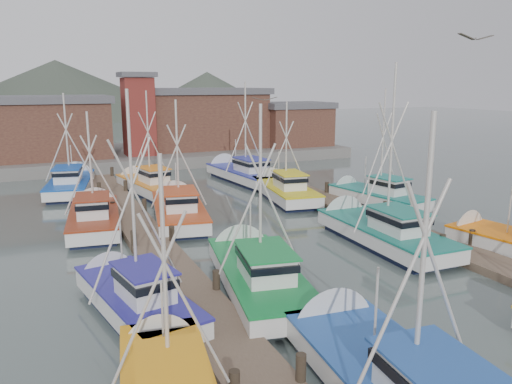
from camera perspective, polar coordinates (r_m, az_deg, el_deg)
name	(u,v)px	position (r m, az deg, el deg)	size (l,w,h in m)	color
ground	(318,262)	(24.94, 7.09, -7.90)	(260.00, 260.00, 0.00)	#455351
dock_left	(158,252)	(25.95, -11.17, -6.74)	(2.30, 46.00, 1.50)	brown
dock_right	(381,222)	(31.90, 14.15, -3.29)	(2.30, 46.00, 1.50)	brown
quay	(151,155)	(58.80, -11.89, 4.20)	(44.00, 16.00, 1.20)	slate
shed_left	(46,127)	(55.13, -22.90, 6.90)	(12.72, 8.48, 6.20)	brown
shed_center	(200,117)	(59.94, -6.40, 8.47)	(14.84, 9.54, 6.90)	brown
shed_right	(294,124)	(61.57, 4.38, 7.81)	(8.48, 6.36, 5.20)	brown
lookout_tower	(138,113)	(54.03, -13.28, 8.73)	(3.60, 3.60, 8.50)	maroon
distant_hills	(29,118)	(142.80, -24.52, 7.71)	(175.00, 140.00, 42.00)	#3F483C
boat_0	(395,384)	(14.80, 15.58, -20.36)	(3.97, 10.13, 8.86)	black
boat_4	(256,273)	(21.51, 0.00, -9.21)	(4.46, 9.69, 8.63)	black
boat_5	(378,231)	(28.17, 13.75, -4.33)	(4.19, 9.77, 10.48)	black
boat_6	(132,296)	(19.84, -13.99, -11.48)	(3.80, 8.23, 8.99)	black
boat_8	(178,209)	(32.43, -8.88, -1.95)	(4.60, 9.86, 8.48)	black
boat_9	(283,190)	(38.04, 3.06, 0.28)	(4.08, 9.41, 8.09)	black
boat_10	(94,216)	(31.92, -17.98, -2.65)	(3.89, 9.25, 7.78)	black
boat_11	(373,196)	(36.83, 13.25, -0.43)	(3.81, 8.50, 8.90)	black
boat_12	(147,184)	(40.85, -12.34, 0.85)	(4.04, 9.00, 8.78)	black
boat_13	(241,173)	(45.04, -1.68, 2.17)	(4.09, 10.40, 9.73)	black
boat_14	(72,183)	(43.18, -20.33, 0.97)	(4.66, 9.96, 8.73)	black
gull_near	(476,38)	(18.08, 23.83, 15.81)	(1.55, 0.63, 0.24)	gray
gull_far	(265,99)	(28.28, 1.00, 10.56)	(1.55, 0.63, 0.24)	gray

